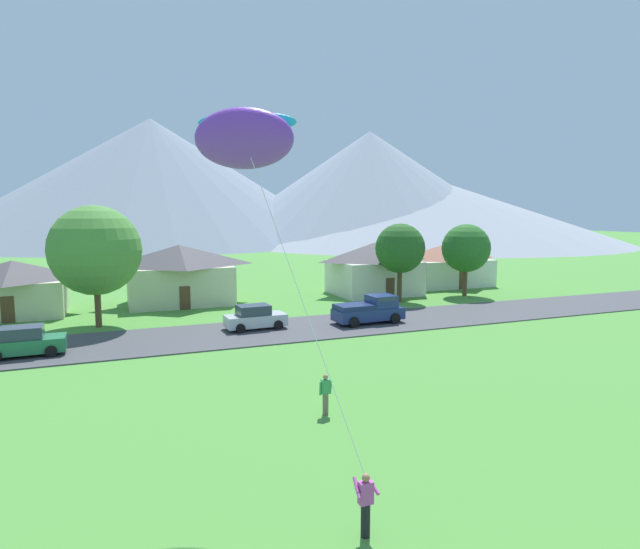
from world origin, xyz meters
The scene contains 16 objects.
road_strip centered at (0.00, 30.74, 0.04)m, with size 160.00×7.59×0.08m, color #424247.
mountain_far_west_ridge centered at (1.95, 156.24, 17.47)m, with size 114.51×114.51×34.94m, color gray.
mountain_east_ridge centered at (71.23, 123.66, 9.36)m, with size 108.29×108.29×18.73m, color #8E939E.
mountain_far_east_ridge centered at (59.81, 132.45, 15.62)m, with size 92.91×92.91×31.24m, color gray.
house_leftmost centered at (-4.15, 44.48, 2.76)m, with size 9.59×6.78×5.32m.
house_left_center centered at (-17.10, 43.72, 2.29)m, with size 8.05×6.67×4.42m.
house_right_center centered at (14.78, 43.21, 2.69)m, with size 8.68×7.21×5.19m.
house_rightmost centered at (25.12, 45.99, 2.39)m, with size 9.79×7.51×4.62m.
tree_near_left centered at (14.78, 38.17, 4.91)m, with size 4.55×4.55×7.21m.
tree_left_of_center centered at (22.51, 38.72, 4.71)m, with size 4.71×4.71×7.08m.
tree_center centered at (-10.82, 36.66, 5.51)m, with size 6.35×6.35×8.70m.
parked_car_silver_west_end centered at (-0.63, 31.63, 0.87)m, with size 4.28×2.23×1.68m.
parked_car_green_mid_west centered at (-14.56, 29.69, 0.87)m, with size 4.24×2.15×1.68m.
pickup_truck_navy_west_side centered at (7.77, 30.45, 1.06)m, with size 5.27×2.47×1.99m.
kite_flyer_with_kite centered at (-5.67, 13.03, 10.35)m, with size 3.67×7.03×11.49m.
watcher_person centered at (-1.96, 15.44, 0.88)m, with size 0.56×0.24×1.68m.
Camera 1 is at (-9.74, -3.44, 8.12)m, focal length 29.38 mm.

